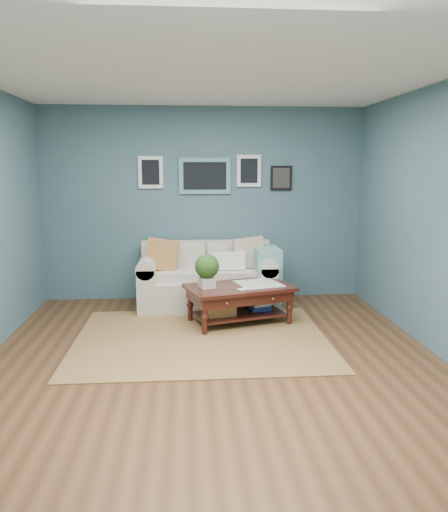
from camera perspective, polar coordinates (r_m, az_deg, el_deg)
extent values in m
plane|color=brown|center=(4.95, -1.12, -12.09)|extent=(5.00, 5.00, 0.00)
plane|color=white|center=(4.66, -1.24, 20.38)|extent=(5.00, 5.00, 0.00)
cube|color=#3E5965|center=(7.10, -2.30, 5.91)|extent=(4.50, 0.02, 2.70)
cube|color=#3E5965|center=(2.15, 2.54, -3.90)|extent=(4.50, 0.02, 2.70)
cube|color=#3E5965|center=(5.24, 24.26, 3.53)|extent=(0.02, 5.00, 2.70)
cube|color=#5B8D99|center=(7.06, -2.21, 9.14)|extent=(0.72, 0.03, 0.50)
cube|color=black|center=(7.04, -2.20, 9.14)|extent=(0.60, 0.01, 0.38)
cube|color=white|center=(7.07, -8.38, 9.45)|extent=(0.34, 0.03, 0.44)
cube|color=white|center=(7.11, 2.86, 9.71)|extent=(0.34, 0.03, 0.44)
cube|color=black|center=(7.18, 6.55, 8.86)|extent=(0.30, 0.03, 0.34)
cube|color=brown|center=(5.59, -2.61, -9.37)|extent=(2.75, 2.20, 0.01)
cube|color=beige|center=(6.78, -1.96, -4.15)|extent=(1.35, 0.84, 0.40)
cube|color=beige|center=(7.00, -2.09, -0.09)|extent=(1.77, 0.21, 0.46)
cube|color=beige|center=(6.77, -8.68, -3.45)|extent=(0.23, 0.84, 0.59)
cube|color=beige|center=(6.83, 4.68, -3.24)|extent=(0.23, 0.84, 0.59)
cylinder|color=beige|center=(6.71, -8.74, -0.99)|extent=(0.25, 0.84, 0.25)
cylinder|color=beige|center=(6.77, 4.72, -0.81)|extent=(0.25, 0.84, 0.25)
cube|color=beige|center=(6.66, -5.07, -2.13)|extent=(0.69, 0.53, 0.12)
cube|color=beige|center=(6.69, 1.15, -2.04)|extent=(0.69, 0.53, 0.12)
cube|color=beige|center=(6.88, -5.07, 0.24)|extent=(0.69, 0.11, 0.34)
cube|color=beige|center=(6.90, 0.94, 0.32)|extent=(0.69, 0.11, 0.34)
cube|color=#D88542|center=(6.62, -7.08, 0.16)|extent=(0.46, 0.16, 0.45)
cube|color=beige|center=(6.73, 2.87, 0.39)|extent=(0.45, 0.17, 0.44)
cube|color=white|center=(6.61, 0.36, -0.54)|extent=(0.48, 0.11, 0.23)
cube|color=#74A39A|center=(6.69, 4.85, -2.27)|extent=(0.32, 0.52, 0.76)
cube|color=black|center=(6.01, 1.76, -3.61)|extent=(1.39, 1.04, 0.04)
cube|color=black|center=(6.03, 1.76, -4.37)|extent=(1.29, 0.94, 0.12)
cube|color=black|center=(6.10, 1.75, -6.60)|extent=(1.16, 0.81, 0.03)
sphere|color=gold|center=(5.63, 0.33, -5.43)|extent=(0.03, 0.03, 0.03)
sphere|color=gold|center=(5.86, 5.63, -4.87)|extent=(0.03, 0.03, 0.03)
cylinder|color=black|center=(5.64, -2.23, -6.99)|extent=(0.06, 0.06, 0.42)
cylinder|color=black|center=(6.05, 7.49, -5.88)|extent=(0.06, 0.06, 0.42)
cylinder|color=black|center=(6.15, -3.90, -5.55)|extent=(0.06, 0.06, 0.42)
cylinder|color=black|center=(6.53, 5.17, -4.64)|extent=(0.06, 0.06, 0.42)
cube|color=silver|center=(5.90, -1.95, -3.05)|extent=(0.21, 0.21, 0.12)
sphere|color=#234916|center=(5.86, -1.96, -1.18)|extent=(0.29, 0.29, 0.29)
cube|color=beige|center=(6.11, 4.00, -3.18)|extent=(0.62, 0.62, 0.01)
cube|color=#B18E48|center=(5.97, -0.54, -5.79)|extent=(0.41, 0.34, 0.21)
cube|color=navy|center=(6.21, 4.15, -5.64)|extent=(0.29, 0.25, 0.12)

